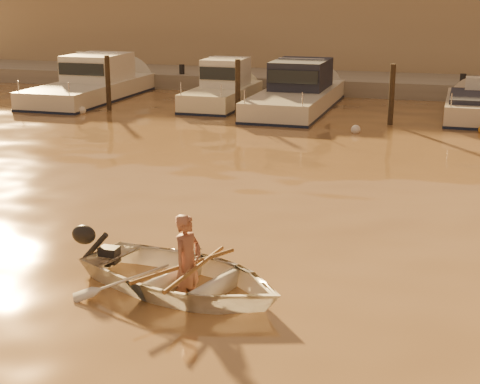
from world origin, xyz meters
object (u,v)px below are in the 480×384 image
(dinghy, at_px, (182,277))
(moored_boat_3, at_px, (475,111))
(moored_boat_0, at_px, (90,84))
(moored_boat_2, at_px, (296,92))
(waterfront_building, at_px, (424,29))
(person, at_px, (188,264))
(moored_boat_1, at_px, (222,89))

(dinghy, distance_m, moored_boat_3, 17.61)
(moored_boat_0, bearing_deg, moored_boat_2, 0.00)
(waterfront_building, bearing_deg, moored_boat_3, -77.24)
(person, xyz_separation_m, moored_boat_2, (-2.17, 17.10, 0.16))
(waterfront_building, bearing_deg, moored_boat_0, -138.47)
(dinghy, xyz_separation_m, moored_boat_0, (-10.60, 17.08, 0.39))
(moored_boat_1, height_order, moored_boat_3, moored_boat_1)
(moored_boat_2, bearing_deg, waterfront_building, 70.53)
(person, height_order, moored_boat_2, moored_boat_2)
(moored_boat_0, bearing_deg, person, -57.97)
(moored_boat_1, height_order, moored_boat_2, same)
(moored_boat_1, xyz_separation_m, waterfront_building, (6.81, 11.00, 1.77))
(person, distance_m, waterfront_building, 28.22)
(moored_boat_0, distance_m, moored_boat_1, 5.61)
(moored_boat_0, xyz_separation_m, moored_boat_1, (5.61, 0.00, 0.00))
(waterfront_building, bearing_deg, moored_boat_1, -121.77)
(person, bearing_deg, moored_boat_2, 23.05)
(moored_boat_1, xyz_separation_m, moored_boat_2, (2.92, 0.00, 0.00))
(moored_boat_0, distance_m, waterfront_building, 16.69)
(moored_boat_2, bearing_deg, person, -82.77)
(moored_boat_0, height_order, moored_boat_3, moored_boat_0)
(moored_boat_1, distance_m, moored_boat_2, 2.92)
(moored_boat_0, height_order, waterfront_building, waterfront_building)
(dinghy, xyz_separation_m, waterfront_building, (1.82, 28.08, 2.17))
(dinghy, relative_size, moored_boat_0, 0.42)
(dinghy, height_order, waterfront_building, waterfront_building)
(moored_boat_1, bearing_deg, waterfront_building, 58.23)
(dinghy, bearing_deg, moored_boat_1, 32.13)
(moored_boat_3, bearing_deg, moored_boat_0, 180.00)
(moored_boat_2, distance_m, moored_boat_3, 6.39)
(waterfront_building, bearing_deg, moored_boat_2, -109.47)
(person, distance_m, moored_boat_2, 17.24)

